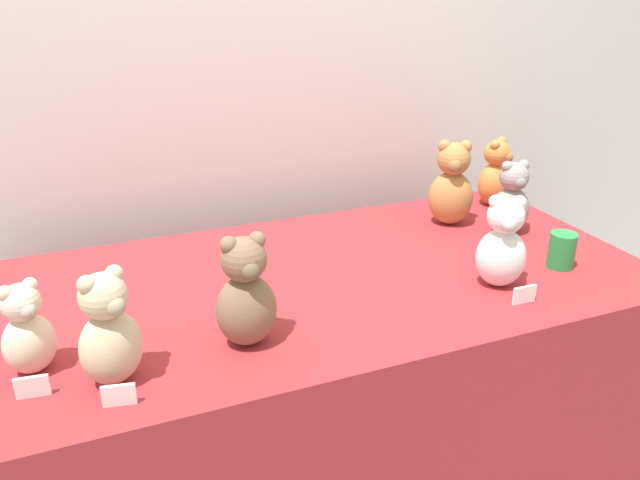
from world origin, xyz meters
name	(u,v)px	position (x,y,z in m)	size (l,w,h in m)	color
wall_back	(245,50)	(0.00, 0.98, 1.30)	(7.00, 0.08, 2.60)	silver
display_table	(320,378)	(0.00, 0.25, 0.36)	(1.98, 0.97, 0.72)	maroon
teddy_bear_cream	(27,331)	(-0.78, 0.05, 0.83)	(0.15, 0.14, 0.23)	beige
teddy_bear_ash	(511,200)	(0.74, 0.33, 0.85)	(0.15, 0.13, 0.26)	gray
teddy_bear_ginger	(495,174)	(0.86, 0.59, 0.85)	(0.17, 0.17, 0.26)	#D17F3D
teddy_bear_mocha	(246,294)	(-0.29, -0.01, 0.86)	(0.15, 0.13, 0.29)	#7F6047
teddy_bear_caramel	(452,186)	(0.59, 0.48, 0.87)	(0.20, 0.19, 0.31)	#B27A42
teddy_bear_sand	(109,332)	(-0.61, -0.05, 0.85)	(0.18, 0.17, 0.27)	#CCB78E
teddy_bear_snow	(502,245)	(0.46, 0.01, 0.85)	(0.18, 0.17, 0.27)	white
party_cup_green	(562,250)	(0.71, 0.04, 0.78)	(0.08, 0.08, 0.11)	#238C3D
name_card_front_left	(524,295)	(0.46, -0.10, 0.75)	(0.07, 0.01, 0.05)	white
name_card_front_middle	(119,395)	(-0.61, -0.14, 0.75)	(0.07, 0.01, 0.05)	white
name_card_front_right	(32,387)	(-0.78, -0.05, 0.75)	(0.07, 0.01, 0.05)	white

